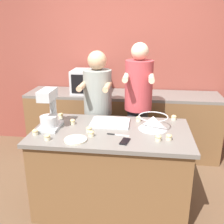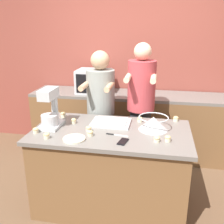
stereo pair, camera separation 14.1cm
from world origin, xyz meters
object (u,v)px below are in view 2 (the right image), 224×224
stand_mixer (50,110)px  cupcake_1 (36,130)px  mixing_bowl (153,123)px  cupcake_9 (89,129)px  cupcake_5 (168,138)px  microwave_oven (94,81)px  cupcake_2 (157,139)px  person_right (141,110)px  cupcake_6 (90,133)px  small_plate (74,139)px  cupcake_0 (47,136)px  cupcake_8 (176,119)px  baking_tray (111,122)px  cupcake_3 (63,114)px  cell_phone (123,142)px  cupcake_7 (74,121)px  knife (116,135)px  person_left (101,112)px  cupcake_4 (140,119)px

stand_mixer → cupcake_1: (-0.08, -0.19, -0.15)m
mixing_bowl → cupcake_9: mixing_bowl is taller
cupcake_1 → cupcake_5: bearing=1.9°
microwave_oven → cupcake_2: bearing=-56.7°
person_right → cupcake_6: size_ratio=29.87×
stand_mixer → small_plate: size_ratio=1.95×
cupcake_0 → cupcake_8: bearing=29.7°
baking_tray → cupcake_9: (-0.18, -0.25, 0.01)m
cupcake_0 → cupcake_3: same height
cell_phone → cupcake_7: (-0.59, 0.37, 0.02)m
cupcake_8 → small_plate: bearing=-144.6°
cupcake_3 → cupcake_8: size_ratio=1.00×
baking_tray → knife: 0.30m
cupcake_7 → stand_mixer: bearing=-147.1°
cupcake_3 → cupcake_6: 0.65m
person_left → small_plate: bearing=-92.7°
stand_mixer → cupcake_2: size_ratio=7.14×
cupcake_5 → cupcake_8: bearing=80.1°
cupcake_2 → cupcake_7: same height
mixing_bowl → cupcake_6: mixing_bowl is taller
person_left → cupcake_3: 0.50m
person_left → cupcake_1: person_left is taller
baking_tray → cupcake_3: bearing=168.3°
cupcake_7 → cupcake_9: bearing=-40.7°
person_left → knife: size_ratio=7.28×
stand_mixer → cupcake_6: bearing=-19.1°
small_plate → cupcake_8: 1.16m
mixing_bowl → cupcake_1: bearing=-165.0°
person_right → small_plate: size_ratio=8.16×
microwave_oven → cupcake_7: (0.07, -1.15, -0.19)m
microwave_oven → small_plate: (0.20, -1.55, -0.21)m
small_plate → cupcake_3: size_ratio=3.66×
mixing_bowl → cupcake_6: bearing=-155.2°
microwave_oven → baking_tray: bearing=-66.9°
person_right → cupcake_6: person_right is taller
microwave_oven → cupcake_2: 1.75m
cupcake_0 → cupcake_7: 0.44m
stand_mixer → cupcake_3: (0.01, 0.31, -0.15)m
cupcake_5 → cupcake_8: 0.56m
knife → cupcake_3: 0.79m
cupcake_1 → cupcake_3: 0.51m
cupcake_4 → cupcake_9: size_ratio=1.00×
small_plate → mixing_bowl: bearing=28.4°
mixing_bowl → baking_tray: mixing_bowl is taller
cell_phone → cupcake_3: size_ratio=2.73×
stand_mixer → knife: 0.73m
person_right → stand_mixer: size_ratio=4.18×
cupcake_1 → cupcake_9: (0.50, 0.13, 0.00)m
stand_mixer → cupcake_7: 0.28m
mixing_bowl → cupcake_0: size_ratio=5.30×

